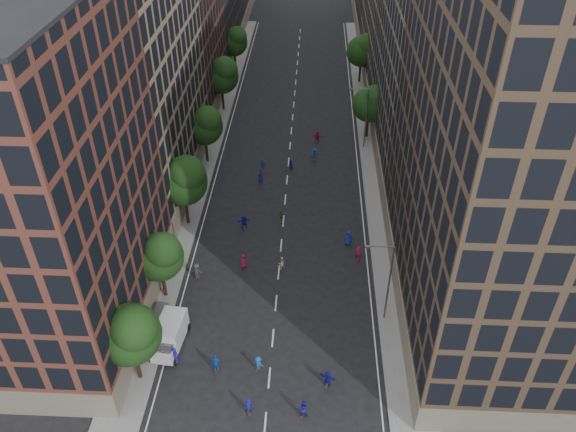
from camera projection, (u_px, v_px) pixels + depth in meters
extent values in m
plane|color=black|center=(288.00, 164.00, 77.16)|extent=(240.00, 240.00, 0.00)
cube|color=slate|center=(210.00, 135.00, 83.57)|extent=(4.00, 105.00, 0.15)
cube|color=slate|center=(372.00, 139.00, 82.65)|extent=(4.00, 105.00, 0.15)
cube|color=brown|center=(39.00, 187.00, 45.72)|extent=(14.00, 22.00, 30.00)
cube|color=#7E6D52|center=(120.00, 55.00, 63.68)|extent=(14.00, 26.00, 34.00)
cube|color=brown|center=(167.00, 17.00, 83.85)|extent=(14.00, 20.00, 28.00)
cube|color=#453425|center=(507.00, 142.00, 45.66)|extent=(14.00, 30.00, 36.00)
cube|color=#5B554B|center=(442.00, 37.00, 69.72)|extent=(14.00, 28.00, 33.00)
cylinder|color=black|center=(137.00, 363.00, 47.65)|extent=(0.36, 0.36, 3.96)
sphere|color=black|center=(130.00, 334.00, 45.49)|extent=(5.20, 5.20, 5.20)
sphere|color=black|center=(133.00, 329.00, 44.27)|extent=(3.90, 3.90, 3.90)
cylinder|color=black|center=(164.00, 282.00, 55.72)|extent=(0.36, 0.36, 3.70)
sphere|color=black|center=(159.00, 257.00, 53.70)|extent=(4.80, 4.80, 4.80)
sphere|color=black|center=(162.00, 251.00, 52.57)|extent=(3.60, 3.60, 3.60)
cylinder|color=black|center=(187.00, 209.00, 65.14)|extent=(0.36, 0.36, 4.22)
sphere|color=black|center=(183.00, 181.00, 62.84)|extent=(5.60, 5.60, 5.60)
sphere|color=black|center=(187.00, 174.00, 61.52)|extent=(4.20, 4.20, 4.20)
cylinder|color=black|center=(206.00, 150.00, 76.43)|extent=(0.36, 0.36, 3.87)
sphere|color=black|center=(204.00, 127.00, 74.31)|extent=(5.00, 5.00, 5.00)
sphere|color=black|center=(207.00, 120.00, 73.14)|extent=(3.75, 3.75, 3.75)
cylinder|color=black|center=(223.00, 98.00, 89.15)|extent=(0.36, 0.36, 4.05)
sphere|color=black|center=(221.00, 76.00, 86.94)|extent=(5.40, 5.40, 5.40)
sphere|color=black|center=(224.00, 70.00, 85.67)|extent=(4.05, 4.05, 4.05)
cylinder|color=black|center=(235.00, 61.00, 102.01)|extent=(0.36, 0.36, 3.78)
sphere|color=black|center=(234.00, 42.00, 99.94)|extent=(4.80, 4.80, 4.80)
sphere|color=black|center=(237.00, 37.00, 98.82)|extent=(3.60, 3.60, 3.60)
cylinder|color=black|center=(367.00, 126.00, 82.00)|extent=(0.36, 0.36, 3.74)
sphere|color=black|center=(369.00, 105.00, 79.96)|extent=(5.00, 5.00, 5.00)
sphere|color=black|center=(375.00, 98.00, 78.79)|extent=(3.75, 3.75, 3.75)
cylinder|color=black|center=(360.00, 72.00, 97.91)|extent=(0.36, 0.36, 3.96)
sphere|color=black|center=(362.00, 51.00, 95.75)|extent=(5.20, 5.20, 5.20)
sphere|color=black|center=(366.00, 45.00, 94.53)|extent=(3.90, 3.90, 3.90)
cylinder|color=#595B60|center=(389.00, 284.00, 51.70)|extent=(0.18, 0.18, 9.00)
cylinder|color=#595B60|center=(381.00, 247.00, 49.04)|extent=(2.40, 0.12, 0.12)
cube|color=#595B60|center=(368.00, 247.00, 49.11)|extent=(0.50, 0.22, 0.15)
cylinder|color=#595B60|center=(366.00, 119.00, 78.05)|extent=(0.18, 0.18, 9.00)
cylinder|color=#595B60|center=(360.00, 89.00, 75.39)|extent=(2.40, 0.12, 0.12)
cube|color=#595B60|center=(352.00, 89.00, 75.47)|extent=(0.50, 0.22, 0.15)
cube|color=silver|center=(171.00, 330.00, 51.25)|extent=(2.56, 3.93, 2.27)
cube|color=silver|center=(164.00, 352.00, 49.70)|extent=(2.23, 1.86, 1.44)
cube|color=black|center=(163.00, 347.00, 49.30)|extent=(1.99, 1.53, 0.10)
cylinder|color=black|center=(153.00, 359.00, 50.00)|extent=(0.34, 0.81, 0.78)
cylinder|color=black|center=(175.00, 361.00, 49.74)|extent=(0.34, 0.81, 0.78)
cylinder|color=black|center=(167.00, 325.00, 53.18)|extent=(0.34, 0.81, 0.78)
cylinder|color=black|center=(188.00, 327.00, 52.92)|extent=(0.34, 0.81, 0.78)
imported|color=#1A1295|center=(174.00, 356.00, 49.53)|extent=(0.95, 0.66, 1.86)
imported|color=#13169F|center=(249.00, 406.00, 45.56)|extent=(0.72, 0.58, 1.71)
imported|color=#1B14A4|center=(303.00, 409.00, 45.39)|extent=(0.99, 0.87, 1.72)
imported|color=#1652B5|center=(258.00, 364.00, 49.11)|extent=(1.10, 0.87, 1.50)
imported|color=blue|center=(216.00, 364.00, 48.83)|extent=(1.17, 0.57, 1.94)
imported|color=#111691|center=(328.00, 379.00, 47.76)|extent=(1.58, 0.92, 1.62)
imported|color=maroon|center=(243.00, 261.00, 59.77)|extent=(0.97, 0.81, 1.70)
imported|color=maroon|center=(358.00, 253.00, 60.69)|extent=(0.78, 0.64, 1.84)
imported|color=silver|center=(282.00, 263.00, 59.54)|extent=(0.95, 0.86, 1.60)
imported|color=#3D3D42|center=(197.00, 271.00, 58.42)|extent=(1.30, 0.92, 1.82)
imported|color=#1B5C37|center=(281.00, 216.00, 66.25)|extent=(0.94, 0.50, 1.52)
imported|color=#141FA7|center=(244.00, 222.00, 65.22)|extent=(1.67, 0.90, 1.71)
imported|color=#13249F|center=(348.00, 238.00, 62.70)|extent=(1.03, 0.77, 1.90)
imported|color=#121B98|center=(260.00, 179.00, 72.34)|extent=(0.78, 0.62, 1.87)
imported|color=#121698|center=(290.00, 165.00, 75.42)|extent=(0.85, 0.72, 1.53)
imported|color=#13359B|center=(314.00, 155.00, 77.27)|extent=(1.30, 0.88, 1.86)
imported|color=#1554B2|center=(263.00, 165.00, 75.33)|extent=(1.00, 0.48, 1.66)
imported|color=#A31B31|center=(317.00, 137.00, 81.45)|extent=(1.61, 0.60, 1.70)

